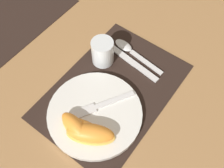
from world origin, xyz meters
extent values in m
plane|color=#A37547|center=(0.00, 0.00, 0.00)|extent=(3.00, 3.00, 0.00)
cube|color=black|center=(0.00, 0.00, 0.00)|extent=(0.44, 0.30, 0.00)
cube|color=black|center=(0.01, 0.48, 0.00)|extent=(0.44, 0.30, 0.00)
cylinder|color=white|center=(-0.09, -0.01, 0.01)|extent=(0.26, 0.26, 0.02)
cylinder|color=silver|center=(0.07, 0.09, 0.05)|extent=(0.07, 0.07, 0.08)
cylinder|color=orange|center=(0.07, 0.09, 0.02)|extent=(0.06, 0.06, 0.03)
cube|color=silver|center=(0.11, -0.05, 0.01)|extent=(0.03, 0.08, 0.01)
cube|color=silver|center=(0.12, 0.05, 0.01)|extent=(0.03, 0.13, 0.01)
cube|color=silver|center=(0.14, -0.03, 0.01)|extent=(0.03, 0.13, 0.01)
ellipsoid|color=silver|center=(0.15, 0.07, 0.01)|extent=(0.04, 0.07, 0.01)
cube|color=silver|center=(-0.03, -0.03, 0.02)|extent=(0.11, 0.07, 0.00)
cube|color=silver|center=(-0.11, 0.02, 0.02)|extent=(0.08, 0.06, 0.00)
ellipsoid|color=#F7C656|center=(-0.16, 0.00, 0.02)|extent=(0.06, 0.11, 0.01)
ellipsoid|color=orange|center=(-0.16, 0.00, 0.04)|extent=(0.06, 0.10, 0.04)
ellipsoid|color=#F7C656|center=(-0.15, -0.02, 0.02)|extent=(0.06, 0.13, 0.01)
ellipsoid|color=orange|center=(-0.15, -0.02, 0.04)|extent=(0.06, 0.12, 0.03)
ellipsoid|color=#F7C656|center=(-0.15, -0.04, 0.02)|extent=(0.11, 0.14, 0.01)
ellipsoid|color=orange|center=(-0.15, -0.04, 0.04)|extent=(0.10, 0.13, 0.04)
camera|label=1|loc=(-0.31, -0.23, 0.67)|focal=42.00mm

